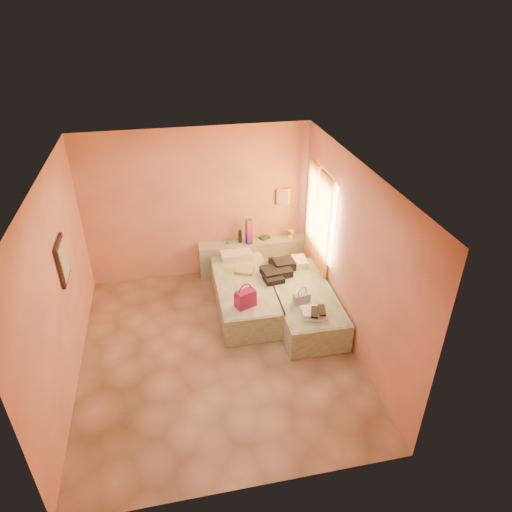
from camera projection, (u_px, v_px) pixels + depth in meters
The scene contains 16 objects.
ground at pixel (218, 350), 6.90m from camera, with size 4.50×4.50×0.00m, color tan.
room_walls at pixel (222, 227), 6.51m from camera, with size 4.02×4.51×2.81m.
headboard_ledge at pixel (254, 256), 8.68m from camera, with size 2.05×0.30×0.65m, color #B2BC9A.
bed_left at pixel (244, 294), 7.75m from camera, with size 0.90×2.00×0.50m, color beige.
bed_right at pixel (303, 303), 7.51m from camera, with size 0.90×2.00×0.50m, color beige.
water_bottle at pixel (240, 236), 8.43m from camera, with size 0.07×0.07×0.24m, color #163C23.
rainbow_box at pixel (249, 232), 8.32m from camera, with size 0.11×0.11×0.48m, color #A11355.
small_dish at pixel (229, 242), 8.47m from camera, with size 0.11×0.11×0.03m, color #529763.
green_book at pixel (265, 238), 8.61m from camera, with size 0.19×0.14×0.03m, color #24432F.
flower_vase at pixel (290, 232), 8.57m from camera, with size 0.17×0.17×0.23m, color white.
magenta_handbag at pixel (245, 298), 6.97m from camera, with size 0.31×0.17×0.29m, color #A11355.
khaki_garment at pixel (245, 270), 7.87m from camera, with size 0.32×0.25×0.05m, color tan.
clothes_pile at pixel (279, 270), 7.77m from camera, with size 0.54×0.54×0.16m, color black.
blue_handbag at pixel (302, 298), 7.07m from camera, with size 0.26×0.11×0.17m, color #39458A.
towel_stack at pixel (314, 313), 6.80m from camera, with size 0.35×0.30×0.10m, color white.
sandal_pair at pixel (319, 312), 6.73m from camera, with size 0.20×0.27×0.03m, color black.
Camera 1 is at (-0.49, -5.22, 4.75)m, focal length 32.00 mm.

